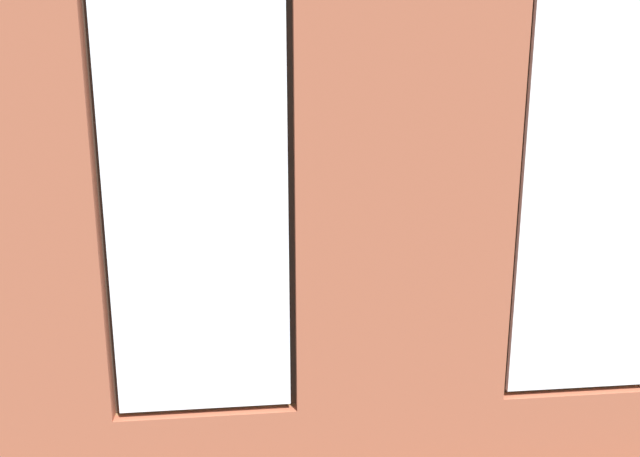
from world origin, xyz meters
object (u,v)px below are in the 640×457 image
(couch_left, at_px, (578,279))
(papasan_chair, at_px, (293,241))
(cup_ceramic, at_px, (290,275))
(table_plant_small, at_px, (317,256))
(remote_gray, at_px, (259,272))
(potted_plant_foreground_right, at_px, (94,221))
(couch_by_window, at_px, (315,406))
(remote_silver, at_px, (278,274))
(coffee_table, at_px, (278,280))
(potted_plant_beside_window_right, at_px, (78,378))
(potted_plant_mid_room_small, at_px, (413,254))
(potted_plant_near_tv, at_px, (5,336))
(potted_plant_corner_near_left, at_px, (515,216))
(candle_jar, at_px, (232,275))
(potted_plant_by_left_couch, at_px, (491,243))

(couch_left, distance_m, papasan_chair, 3.11)
(cup_ceramic, height_order, papasan_chair, papasan_chair)
(table_plant_small, bearing_deg, remote_gray, 4.06)
(table_plant_small, distance_m, potted_plant_foreground_right, 2.96)
(remote_gray, bearing_deg, papasan_chair, 7.40)
(couch_by_window, bearing_deg, remote_silver, -87.00)
(papasan_chair, bearing_deg, coffee_table, 79.41)
(remote_silver, height_order, potted_plant_beside_window_right, potted_plant_beside_window_right)
(table_plant_small, height_order, potted_plant_mid_room_small, potted_plant_mid_room_small)
(potted_plant_mid_room_small, bearing_deg, coffee_table, 8.61)
(cup_ceramic, distance_m, potted_plant_beside_window_right, 2.69)
(potted_plant_mid_room_small, bearing_deg, potted_plant_near_tv, 31.82)
(remote_gray, relative_size, potted_plant_near_tv, 0.16)
(potted_plant_beside_window_right, distance_m, potted_plant_corner_near_left, 6.07)
(remote_gray, relative_size, potted_plant_beside_window_right, 0.12)
(couch_left, distance_m, potted_plant_near_tv, 5.17)
(couch_left, relative_size, potted_plant_beside_window_right, 1.28)
(candle_jar, bearing_deg, couch_by_window, 104.19)
(remote_silver, height_order, remote_gray, same)
(table_plant_small, relative_size, papasan_chair, 0.22)
(potted_plant_foreground_right, bearing_deg, candle_jar, 132.40)
(potted_plant_by_left_couch, bearing_deg, remote_silver, 24.49)
(potted_plant_near_tv, relative_size, potted_plant_by_left_couch, 1.80)
(remote_silver, relative_size, potted_plant_near_tv, 0.16)
(candle_jar, relative_size, potted_plant_near_tv, 0.10)
(couch_left, height_order, cup_ceramic, couch_left)
(potted_plant_near_tv, distance_m, potted_plant_beside_window_right, 0.90)
(cup_ceramic, height_order, potted_plant_mid_room_small, potted_plant_mid_room_small)
(candle_jar, xyz_separation_m, potted_plant_beside_window_right, (0.79, 2.33, 0.16))
(potted_plant_near_tv, distance_m, potted_plant_corner_near_left, 6.14)
(coffee_table, distance_m, potted_plant_corner_near_left, 3.61)
(potted_plant_mid_room_small, bearing_deg, potted_plant_corner_near_left, -138.73)
(coffee_table, bearing_deg, potted_plant_beside_window_right, 63.43)
(papasan_chair, distance_m, potted_plant_mid_room_small, 1.57)
(remote_silver, height_order, potted_plant_near_tv, potted_plant_near_tv)
(potted_plant_foreground_right, distance_m, potted_plant_by_left_couch, 4.77)
(couch_left, bearing_deg, candle_jar, -94.53)
(coffee_table, bearing_deg, table_plant_small, -160.13)
(papasan_chair, xyz_separation_m, potted_plant_corner_near_left, (-2.91, -0.49, 0.14))
(remote_silver, xyz_separation_m, remote_gray, (0.18, -0.10, 0.00))
(papasan_chair, distance_m, potted_plant_near_tv, 3.72)
(papasan_chair, distance_m, potted_plant_foreground_right, 2.40)
(potted_plant_foreground_right, xyz_separation_m, potted_plant_corner_near_left, (-5.26, -0.04, -0.06))
(couch_left, distance_m, table_plant_small, 2.64)
(couch_left, relative_size, papasan_chair, 1.60)
(remote_silver, bearing_deg, cup_ceramic, 70.98)
(potted_plant_corner_near_left, bearing_deg, coffee_table, 29.02)
(remote_silver, height_order, papasan_chair, papasan_chair)
(potted_plant_near_tv, bearing_deg, potted_plant_mid_room_small, -148.18)
(potted_plant_foreground_right, bearing_deg, remote_gray, 140.29)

